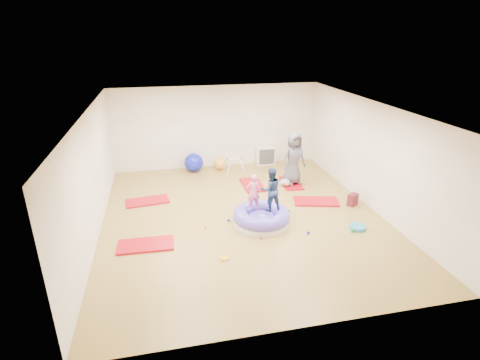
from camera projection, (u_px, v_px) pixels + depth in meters
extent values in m
cube|color=olive|center=(242.00, 216.00, 9.66)|extent=(7.00, 8.00, 0.01)
cube|color=silver|center=(243.00, 108.00, 8.62)|extent=(7.00, 8.00, 0.01)
cube|color=white|center=(217.00, 127.00, 12.76)|extent=(7.00, 0.01, 2.80)
cube|color=white|center=(302.00, 255.00, 5.51)|extent=(7.00, 0.01, 2.80)
cube|color=white|center=(92.00, 177.00, 8.45)|extent=(0.01, 8.00, 2.80)
cube|color=white|center=(372.00, 156.00, 9.83)|extent=(0.01, 8.00, 2.80)
cube|color=red|center=(146.00, 245.00, 8.33)|extent=(1.25, 0.65, 0.05)
cube|color=red|center=(148.00, 201.00, 10.47)|extent=(1.23, 0.73, 0.05)
cube|color=red|center=(252.00, 185.00, 11.58)|extent=(0.58, 1.16, 0.05)
cube|color=red|center=(316.00, 201.00, 10.45)|extent=(1.32, 0.88, 0.05)
cube|color=red|center=(291.00, 183.00, 11.72)|extent=(0.66, 1.17, 0.05)
cylinder|color=silver|center=(261.00, 221.00, 9.28)|extent=(1.37, 1.37, 0.15)
torus|color=#5845BF|center=(261.00, 216.00, 9.23)|extent=(1.41, 1.41, 0.38)
ellipsoid|color=#5845BF|center=(261.00, 219.00, 9.26)|extent=(0.75, 0.75, 0.34)
imported|color=#D76290|center=(253.00, 190.00, 9.05)|extent=(0.36, 0.25, 0.92)
imported|color=navy|center=(271.00, 188.00, 9.00)|extent=(0.56, 0.46, 1.09)
imported|color=#484851|center=(294.00, 158.00, 11.36)|extent=(0.89, 0.70, 1.61)
ellipsoid|color=#89A3CF|center=(285.00, 182.00, 11.47)|extent=(0.34, 0.22, 0.20)
sphere|color=tan|center=(287.00, 183.00, 11.31)|extent=(0.16, 0.16, 0.16)
sphere|color=orange|center=(206.00, 227.00, 9.08)|extent=(0.07, 0.07, 0.07)
sphere|color=#1D9521|center=(352.00, 231.00, 8.90)|extent=(0.07, 0.07, 0.07)
sphere|color=#121BB3|center=(229.00, 220.00, 9.41)|extent=(0.07, 0.07, 0.07)
sphere|color=#121BB3|center=(308.00, 233.00, 8.82)|extent=(0.07, 0.07, 0.07)
sphere|color=red|center=(261.00, 238.00, 8.61)|extent=(0.07, 0.07, 0.07)
sphere|color=#1D9521|center=(289.00, 210.00, 9.91)|extent=(0.07, 0.07, 0.07)
sphere|color=orange|center=(303.00, 188.00, 11.34)|extent=(0.07, 0.07, 0.07)
sphere|color=#121BB3|center=(271.00, 215.00, 9.64)|extent=(0.07, 0.07, 0.07)
sphere|color=#121BB3|center=(194.00, 163.00, 12.63)|extent=(0.64, 0.64, 0.64)
sphere|color=gold|center=(220.00, 164.00, 12.85)|extent=(0.41, 0.41, 0.41)
cylinder|color=white|center=(229.00, 168.00, 12.30)|extent=(0.19, 0.20, 0.51)
cylinder|color=white|center=(226.00, 163.00, 12.69)|extent=(0.19, 0.20, 0.51)
cylinder|color=white|center=(243.00, 167.00, 12.39)|extent=(0.19, 0.20, 0.51)
cylinder|color=white|center=(240.00, 162.00, 12.78)|extent=(0.19, 0.20, 0.51)
cylinder|color=white|center=(234.00, 159.00, 12.46)|extent=(0.49, 0.03, 0.03)
sphere|color=red|center=(227.00, 159.00, 12.41)|extent=(0.06, 0.06, 0.06)
sphere|color=#121BB3|center=(242.00, 158.00, 12.51)|extent=(0.06, 0.06, 0.06)
cube|color=white|center=(266.00, 156.00, 13.32)|extent=(0.64, 0.31, 0.64)
cube|color=#3C3C3C|center=(267.00, 157.00, 13.18)|extent=(0.55, 0.02, 0.55)
cube|color=white|center=(266.00, 156.00, 13.28)|extent=(0.02, 0.22, 0.56)
cube|color=white|center=(266.00, 156.00, 13.28)|extent=(0.56, 0.22, 0.02)
cylinder|color=teal|center=(357.00, 227.00, 9.04)|extent=(0.39, 0.39, 0.09)
cube|color=#A02137|center=(353.00, 200.00, 10.23)|extent=(0.34, 0.30, 0.33)
cylinder|color=orange|center=(225.00, 258.00, 7.88)|extent=(0.21, 0.21, 0.03)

